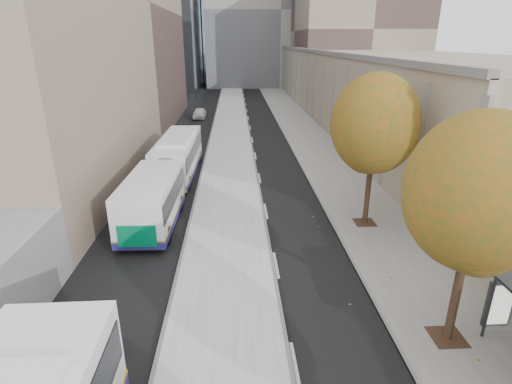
{
  "coord_description": "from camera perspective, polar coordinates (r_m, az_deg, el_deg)",
  "views": [
    {
      "loc": [
        -3.36,
        2.61,
        9.38
      ],
      "look_at": [
        -2.41,
        20.64,
        2.5
      ],
      "focal_mm": 28.0,
      "sensor_mm": 36.0,
      "label": 1
    }
  ],
  "objects": [
    {
      "name": "bus_platform",
      "position": [
        33.71,
        -3.8,
        4.78
      ],
      "size": [
        4.25,
        150.0,
        0.15
      ],
      "primitive_type": "cube",
      "color": "#B1B1B1",
      "rests_on": "ground"
    },
    {
      "name": "sidewalk",
      "position": [
        34.53,
        9.64,
        4.87
      ],
      "size": [
        4.75,
        150.0,
        0.08
      ],
      "primitive_type": "cube",
      "color": "gray",
      "rests_on": "ground"
    },
    {
      "name": "building_tan",
      "position": [
        64.45,
        14.53,
        15.43
      ],
      "size": [
        18.0,
        92.0,
        8.0
      ],
      "primitive_type": "cube",
      "color": "gray",
      "rests_on": "ground"
    },
    {
      "name": "building_midrise",
      "position": [
        43.01,
        -32.05,
        22.13
      ],
      "size": [
        24.0,
        46.0,
        25.0
      ],
      "primitive_type": "cube",
      "color": "gray",
      "rests_on": "ground"
    },
    {
      "name": "building_far_block",
      "position": [
        94.03,
        2.94,
        24.25
      ],
      "size": [
        30.0,
        18.0,
        30.0
      ],
      "primitive_type": "cube",
      "color": "gray",
      "rests_on": "ground"
    },
    {
      "name": "tree_c",
      "position": [
        13.17,
        29.09,
        -0.13
      ],
      "size": [
        4.2,
        4.2,
        7.28
      ],
      "color": "black",
      "rests_on": "sidewalk"
    },
    {
      "name": "tree_d",
      "position": [
        20.97,
        16.64,
        9.25
      ],
      "size": [
        4.4,
        4.4,
        7.6
      ],
      "color": "black",
      "rests_on": "sidewalk"
    },
    {
      "name": "bus_far",
      "position": [
        26.35,
        -12.31,
        3.0
      ],
      "size": [
        2.91,
        16.71,
        2.77
      ],
      "rotation": [
        0.0,
        0.0,
        -0.03
      ],
      "color": "white",
      "rests_on": "ground"
    },
    {
      "name": "distant_car",
      "position": [
        52.3,
        -8.08,
        11.06
      ],
      "size": [
        1.63,
        3.91,
        1.32
      ],
      "primitive_type": "imported",
      "rotation": [
        0.0,
        0.0,
        -0.02
      ],
      "color": "silver",
      "rests_on": "ground"
    }
  ]
}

